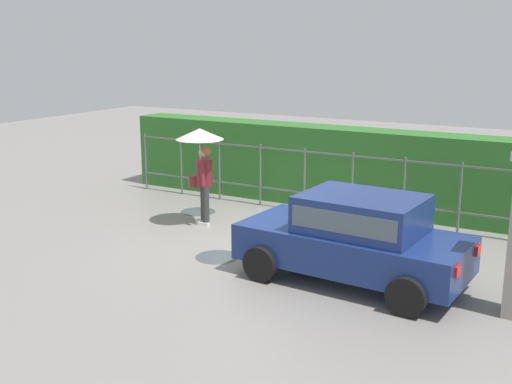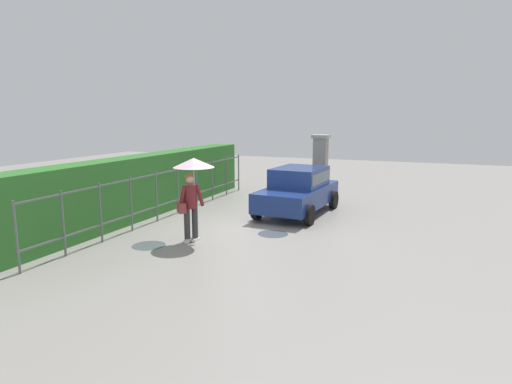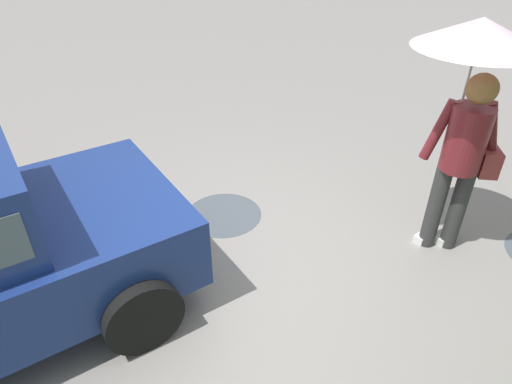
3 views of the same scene
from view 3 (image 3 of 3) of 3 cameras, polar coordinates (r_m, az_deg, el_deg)
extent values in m
plane|color=gray|center=(4.13, 0.01, -9.96)|extent=(40.00, 40.00, 0.00)
cylinder|color=black|center=(4.75, -21.73, -1.58)|extent=(0.61, 0.22, 0.60)
cylinder|color=black|center=(3.46, -14.40, -15.08)|extent=(0.61, 0.22, 0.60)
cylinder|color=#333333|center=(4.48, 22.07, -1.86)|extent=(0.15, 0.15, 0.86)
cylinder|color=#333333|center=(4.54, 24.49, -2.00)|extent=(0.15, 0.15, 0.86)
cube|color=white|center=(4.75, 20.95, -5.30)|extent=(0.26, 0.10, 0.08)
cube|color=white|center=(4.80, 23.26, -5.40)|extent=(0.26, 0.10, 0.08)
cylinder|color=maroon|center=(4.17, 25.45, 6.20)|extent=(0.34, 0.34, 0.58)
sphere|color=#DBAD89|center=(4.02, 26.92, 11.63)|extent=(0.22, 0.22, 0.22)
sphere|color=olive|center=(3.98, 27.11, 11.73)|extent=(0.25, 0.25, 0.25)
cylinder|color=maroon|center=(4.16, 22.40, 7.36)|extent=(0.22, 0.22, 0.56)
cylinder|color=maroon|center=(4.30, 28.05, 6.71)|extent=(0.22, 0.22, 0.56)
cylinder|color=#B2B2B7|center=(4.11, 25.19, 11.21)|extent=(0.02, 0.02, 0.77)
cone|color=#F4C6DB|center=(3.97, 26.95, 17.83)|extent=(1.01, 1.01, 0.23)
cube|color=maroon|center=(4.46, 27.49, 3.82)|extent=(0.35, 0.36, 0.24)
cylinder|color=#4C545B|center=(4.80, -4.19, -2.89)|extent=(0.81, 0.81, 0.00)
camera|label=1|loc=(13.18, -61.91, 22.38)|focal=44.21mm
camera|label=2|loc=(14.36, 27.58, 31.42)|focal=30.11mm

